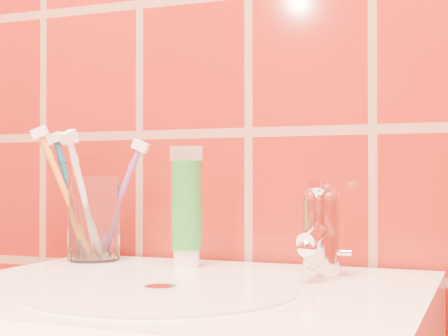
% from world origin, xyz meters
% --- Properties ---
extents(glass_tumbler, '(0.08, 0.08, 0.13)m').
position_xyz_m(glass_tumbler, '(-0.22, 1.12, 0.91)').
color(glass_tumbler, white).
rests_on(glass_tumbler, pedestal_sink).
extents(toothpaste_tube, '(0.05, 0.04, 0.17)m').
position_xyz_m(toothpaste_tube, '(-0.06, 1.10, 0.93)').
color(toothpaste_tube, white).
rests_on(toothpaste_tube, pedestal_sink).
extents(faucet, '(0.05, 0.11, 0.12)m').
position_xyz_m(faucet, '(0.14, 1.09, 0.91)').
color(faucet, white).
rests_on(faucet, pedestal_sink).
extents(toothbrush_0, '(0.05, 0.16, 0.22)m').
position_xyz_m(toothbrush_0, '(-0.21, 1.09, 0.94)').
color(toothbrush_0, silver).
rests_on(toothbrush_0, glass_tumbler).
extents(toothbrush_1, '(0.10, 0.09, 0.20)m').
position_xyz_m(toothbrush_1, '(-0.24, 1.12, 0.94)').
color(toothbrush_1, '#B53F26').
rests_on(toothbrush_1, glass_tumbler).
extents(toothbrush_2, '(0.16, 0.14, 0.21)m').
position_xyz_m(toothbrush_2, '(-0.25, 1.10, 0.95)').
color(toothbrush_2, orange).
rests_on(toothbrush_2, glass_tumbler).
extents(toothbrush_3, '(0.12, 0.11, 0.19)m').
position_xyz_m(toothbrush_3, '(-0.19, 1.14, 0.94)').
color(toothbrush_3, '#824798').
rests_on(toothbrush_3, glass_tumbler).
extents(toothbrush_4, '(0.10, 0.09, 0.20)m').
position_xyz_m(toothbrush_4, '(-0.25, 1.11, 0.94)').
color(toothbrush_4, '#0D5072').
rests_on(toothbrush_4, glass_tumbler).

